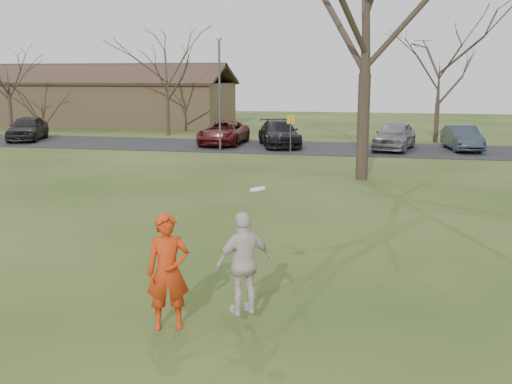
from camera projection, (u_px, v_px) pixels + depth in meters
ground at (206, 323)px, 10.04m from camera, size 120.00×120.00×0.00m
parking_strip at (333, 148)px, 34.02m from camera, size 62.00×6.50×0.04m
player_defender at (168, 272)px, 9.70m from camera, size 0.83×0.68×1.94m
car_0 at (28, 128)px, 37.94m from camera, size 3.18×4.94×1.57m
car_2 at (224, 133)px, 35.72m from camera, size 2.40×5.08×1.40m
car_3 at (279, 133)px, 34.83m from camera, size 3.58×5.51×1.48m
car_4 at (395, 136)px, 33.12m from camera, size 2.74×4.87×1.57m
car_5 at (462, 138)px, 32.93m from camera, size 2.05×4.32×1.37m
catching_play at (244, 263)px, 9.75m from camera, size 1.05×0.97×2.10m
building at (109, 102)px, 50.25m from camera, size 20.60×8.50×5.14m
lamp_post at (219, 78)px, 32.10m from camera, size 0.34×0.34×6.27m
sign_yellow at (291, 127)px, 31.28m from camera, size 0.35×0.35×2.08m
small_tree_row at (411, 79)px, 37.23m from camera, size 55.00×5.90×8.50m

